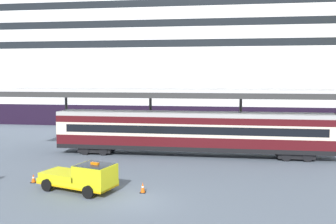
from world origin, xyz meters
TOP-DOWN VIEW (x-y plane):
  - ground_plane at (0.00, 0.00)m, footprint 400.00×400.00m
  - cruise_ship at (17.78, 44.93)m, footprint 150.46×28.16m
  - platform_canopy at (2.52, 13.36)m, footprint 36.44×5.54m
  - train_carriage at (2.52, 12.94)m, footprint 25.70×2.81m
  - service_truck at (-3.70, 1.33)m, footprint 5.57×3.47m
  - traffic_cone_near at (0.19, 1.56)m, footprint 0.36×0.36m
  - traffic_cone_mid at (-7.93, 2.67)m, footprint 0.36×0.36m

SIDE VIEW (x-z plane):
  - ground_plane at x=0.00m, z-range 0.00..0.00m
  - traffic_cone_mid at x=-7.93m, z-range -0.01..0.63m
  - traffic_cone_near at x=0.19m, z-range -0.01..0.70m
  - service_truck at x=-3.70m, z-range -0.02..2.00m
  - train_carriage at x=2.52m, z-range 0.26..4.37m
  - platform_canopy at x=2.52m, z-range 2.88..9.16m
  - cruise_ship at x=17.78m, z-range -5.38..28.40m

